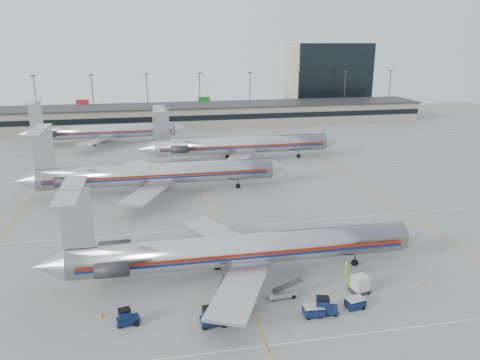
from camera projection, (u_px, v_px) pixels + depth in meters
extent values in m
plane|color=gray|center=(231.00, 258.00, 58.79)|extent=(260.00, 260.00, 0.00)
cube|color=silver|center=(219.00, 228.00, 68.18)|extent=(160.00, 0.15, 0.02)
cube|color=gray|center=(177.00, 115.00, 149.96)|extent=(160.00, 16.00, 6.00)
cube|color=black|center=(179.00, 119.00, 142.29)|extent=(160.00, 0.20, 1.60)
cube|color=#2D2D30|center=(177.00, 106.00, 149.06)|extent=(162.00, 17.00, 0.30)
cylinder|color=#38383D|center=(36.00, 99.00, 153.41)|extent=(0.30, 0.30, 15.00)
cube|color=#2D2D30|center=(33.00, 76.00, 151.22)|extent=(1.60, 0.40, 0.35)
cylinder|color=#38383D|center=(93.00, 98.00, 156.77)|extent=(0.30, 0.30, 15.00)
cube|color=#2D2D30|center=(91.00, 75.00, 154.58)|extent=(1.60, 0.40, 0.35)
cylinder|color=#38383D|center=(148.00, 97.00, 160.13)|extent=(0.30, 0.30, 15.00)
cube|color=#2D2D30|center=(146.00, 74.00, 157.94)|extent=(1.60, 0.40, 0.35)
cylinder|color=#38383D|center=(200.00, 95.00, 163.49)|extent=(0.30, 0.30, 15.00)
cube|color=#2D2D30|center=(199.00, 73.00, 161.29)|extent=(1.60, 0.40, 0.35)
cylinder|color=#38383D|center=(250.00, 94.00, 166.85)|extent=(0.30, 0.30, 15.00)
cube|color=#2D2D30|center=(250.00, 73.00, 164.65)|extent=(1.60, 0.40, 0.35)
cylinder|color=#38383D|center=(298.00, 93.00, 170.20)|extent=(0.30, 0.30, 15.00)
cube|color=#2D2D30|center=(299.00, 72.00, 168.01)|extent=(1.60, 0.40, 0.35)
cylinder|color=#38383D|center=(345.00, 92.00, 173.56)|extent=(0.30, 0.30, 15.00)
cube|color=#2D2D30|center=(346.00, 71.00, 171.37)|extent=(1.60, 0.40, 0.35)
cylinder|color=#38383D|center=(389.00, 91.00, 176.92)|extent=(0.30, 0.30, 15.00)
cube|color=#2D2D30|center=(391.00, 71.00, 174.73)|extent=(1.60, 0.40, 0.35)
cube|color=tan|center=(327.00, 75.00, 186.96)|extent=(30.00, 20.00, 25.00)
cylinder|color=silver|center=(245.00, 249.00, 53.27)|extent=(38.81, 3.59, 3.59)
cone|color=silver|center=(413.00, 235.00, 57.18)|extent=(3.10, 3.59, 3.59)
cone|color=#B5B5BA|center=(49.00, 266.00, 49.33)|extent=(3.49, 3.59, 3.59)
cube|color=maroon|center=(249.00, 255.00, 51.53)|extent=(36.87, 0.05, 0.34)
cube|color=navy|center=(249.00, 258.00, 51.65)|extent=(36.87, 0.05, 0.27)
cube|color=#B5B5BA|center=(219.00, 235.00, 59.57)|extent=(9.02, 13.15, 0.31)
cube|color=#B5B5BA|center=(240.00, 288.00, 46.81)|extent=(9.02, 13.15, 0.31)
cube|color=#B5B5BA|center=(76.00, 219.00, 48.45)|extent=(3.30, 0.24, 6.60)
cube|color=#B5B5BA|center=(70.00, 191.00, 47.50)|extent=(2.33, 10.19, 0.17)
cylinder|color=#2D2D30|center=(115.00, 247.00, 53.07)|extent=(3.49, 1.65, 1.65)
cylinder|color=#2D2D30|center=(112.00, 270.00, 47.88)|extent=(3.49, 1.65, 1.65)
cylinder|color=#2D2D30|center=(355.00, 259.00, 56.55)|extent=(0.19, 0.19, 1.60)
cylinder|color=#2D2D30|center=(224.00, 282.00, 51.29)|extent=(0.19, 0.19, 1.60)
cylinder|color=#2D2D30|center=(217.00, 263.00, 55.66)|extent=(0.19, 0.19, 1.60)
cylinder|color=black|center=(355.00, 263.00, 56.69)|extent=(0.87, 0.29, 0.87)
cylinder|color=silver|center=(159.00, 174.00, 82.64)|extent=(40.64, 3.76, 3.76)
cone|color=silver|center=(279.00, 167.00, 86.73)|extent=(3.25, 3.76, 3.76)
cone|color=#B5B5BA|center=(26.00, 181.00, 78.50)|extent=(3.66, 3.76, 3.76)
cube|color=maroon|center=(159.00, 176.00, 80.82)|extent=(38.61, 0.05, 0.36)
cube|color=navy|center=(160.00, 178.00, 80.93)|extent=(38.61, 0.05, 0.28)
cube|color=#B5B5BA|center=(147.00, 169.00, 89.23)|extent=(9.45, 13.77, 0.33)
cube|color=#B5B5BA|center=(148.00, 192.00, 75.87)|extent=(9.45, 13.77, 0.33)
cube|color=#B5B5BA|center=(43.00, 149.00, 77.59)|extent=(3.45, 0.25, 6.91)
cube|color=#B5B5BA|center=(39.00, 130.00, 76.59)|extent=(2.44, 10.67, 0.18)
cylinder|color=#2D2D30|center=(71.00, 172.00, 82.42)|extent=(3.66, 1.73, 1.73)
cylinder|color=#2D2D30|center=(66.00, 182.00, 76.98)|extent=(3.66, 1.73, 1.73)
cylinder|color=#2D2D30|center=(238.00, 184.00, 86.07)|extent=(0.20, 0.20, 1.68)
cylinder|color=#2D2D30|center=(142.00, 194.00, 80.56)|extent=(0.20, 0.20, 1.68)
cylinder|color=#2D2D30|center=(143.00, 185.00, 85.14)|extent=(0.20, 0.20, 1.68)
cylinder|color=black|center=(238.00, 186.00, 86.21)|extent=(0.91, 0.30, 0.91)
cylinder|color=silver|center=(243.00, 145.00, 105.02)|extent=(38.80, 3.78, 3.78)
cone|color=silver|center=(331.00, 141.00, 108.95)|extent=(3.27, 3.78, 3.78)
cone|color=#B5B5BA|center=(147.00, 149.00, 101.06)|extent=(3.68, 3.78, 3.78)
cube|color=maroon|center=(244.00, 146.00, 103.20)|extent=(36.86, 0.05, 0.36)
cube|color=navy|center=(244.00, 148.00, 103.31)|extent=(36.86, 0.05, 0.29)
cube|color=#B5B5BA|center=(228.00, 143.00, 111.65)|extent=(9.50, 13.84, 0.33)
cube|color=#B5B5BA|center=(240.00, 157.00, 98.23)|extent=(9.50, 13.84, 0.33)
cube|color=#B5B5BA|center=(161.00, 124.00, 100.14)|extent=(3.47, 0.26, 6.94)
cube|color=#B5B5BA|center=(159.00, 109.00, 99.14)|extent=(2.45, 10.72, 0.18)
cylinder|color=#2D2D30|center=(178.00, 144.00, 105.00)|extent=(3.68, 1.74, 1.74)
cylinder|color=#2D2D30|center=(180.00, 149.00, 99.54)|extent=(3.68, 1.74, 1.74)
cylinder|color=#2D2D30|center=(299.00, 154.00, 108.29)|extent=(0.20, 0.20, 1.68)
cylinder|color=#2D2D30|center=(231.00, 160.00, 102.94)|extent=(0.20, 0.20, 1.68)
cylinder|color=#2D2D30|center=(227.00, 155.00, 107.54)|extent=(0.20, 0.20, 1.68)
cylinder|color=black|center=(299.00, 156.00, 108.43)|extent=(0.92, 0.31, 0.92)
cylinder|color=silver|center=(105.00, 131.00, 121.86)|extent=(36.05, 3.51, 3.51)
cone|color=silver|center=(181.00, 129.00, 125.50)|extent=(3.04, 3.51, 3.51)
cone|color=#B5B5BA|center=(25.00, 134.00, 118.18)|extent=(3.41, 3.51, 3.51)
cube|color=maroon|center=(105.00, 132.00, 120.16)|extent=(34.24, 0.05, 0.33)
cube|color=navy|center=(105.00, 134.00, 120.27)|extent=(34.24, 0.05, 0.27)
cube|color=#B5B5BA|center=(100.00, 131.00, 128.01)|extent=(8.82, 12.86, 0.30)
cube|color=#B5B5BA|center=(96.00, 140.00, 115.54)|extent=(8.82, 12.86, 0.30)
cube|color=#B5B5BA|center=(35.00, 114.00, 117.32)|extent=(3.23, 0.24, 6.45)
cube|color=#B5B5BA|center=(33.00, 102.00, 116.39)|extent=(2.28, 9.96, 0.17)
cylinder|color=#2D2D30|center=(54.00, 130.00, 121.84)|extent=(3.41, 1.61, 1.61)
cylinder|color=#2D2D30|center=(50.00, 134.00, 116.76)|extent=(3.41, 1.61, 1.61)
cylinder|color=#2D2D30|center=(154.00, 139.00, 124.89)|extent=(0.19, 0.19, 1.57)
cylinder|color=#2D2D30|center=(94.00, 143.00, 119.92)|extent=(0.19, 0.19, 1.57)
cylinder|color=#2D2D30|center=(96.00, 140.00, 124.20)|extent=(0.19, 0.19, 1.57)
cylinder|color=black|center=(154.00, 141.00, 125.02)|extent=(0.85, 0.28, 0.85)
cube|color=#0B183C|center=(128.00, 320.00, 44.86)|extent=(2.31, 1.52, 0.48)
cube|color=#0B183C|center=(125.00, 315.00, 44.64)|extent=(1.35, 1.21, 0.87)
cube|color=black|center=(124.00, 309.00, 44.47)|extent=(1.29, 1.15, 0.08)
cylinder|color=black|center=(137.00, 318.00, 45.53)|extent=(0.54, 0.17, 0.54)
cylinder|color=black|center=(137.00, 324.00, 44.63)|extent=(0.54, 0.17, 0.54)
cylinder|color=black|center=(120.00, 320.00, 45.24)|extent=(0.54, 0.17, 0.54)
cylinder|color=black|center=(120.00, 326.00, 44.34)|extent=(0.54, 0.17, 0.54)
cube|color=#0B183C|center=(214.00, 320.00, 44.72)|extent=(2.66, 1.62, 0.57)
cube|color=#0B183C|center=(210.00, 314.00, 44.46)|extent=(1.52, 1.33, 1.02)
cube|color=black|center=(210.00, 307.00, 44.27)|extent=(1.46, 1.27, 0.09)
cylinder|color=black|center=(222.00, 318.00, 45.51)|extent=(0.63, 0.20, 0.63)
cylinder|color=black|center=(224.00, 325.00, 44.45)|extent=(0.63, 0.20, 0.63)
cylinder|color=black|center=(204.00, 320.00, 45.17)|extent=(0.63, 0.20, 0.63)
cylinder|color=black|center=(205.00, 327.00, 44.11)|extent=(0.63, 0.20, 0.63)
cube|color=#0B183C|center=(326.00, 309.00, 46.52)|extent=(2.61, 1.80, 0.54)
cube|color=#0B183C|center=(323.00, 304.00, 46.27)|extent=(1.55, 1.40, 0.97)
cube|color=black|center=(323.00, 298.00, 46.08)|extent=(1.48, 1.33, 0.09)
cylinder|color=black|center=(332.00, 308.00, 47.27)|extent=(0.60, 0.19, 0.60)
cylinder|color=black|center=(336.00, 314.00, 46.26)|extent=(0.60, 0.19, 0.60)
cylinder|color=black|center=(315.00, 310.00, 46.95)|extent=(0.60, 0.19, 0.60)
cylinder|color=black|center=(319.00, 316.00, 45.93)|extent=(0.60, 0.19, 0.60)
cube|color=#0B183C|center=(313.00, 311.00, 46.23)|extent=(2.02, 1.43, 0.72)
cube|color=#9D9D9D|center=(314.00, 306.00, 46.08)|extent=(2.02, 1.43, 0.06)
cylinder|color=black|center=(318.00, 310.00, 47.01)|extent=(0.37, 0.14, 0.37)
cylinder|color=black|center=(322.00, 317.00, 45.94)|extent=(0.37, 0.14, 0.37)
cylinder|color=black|center=(304.00, 312.00, 46.74)|extent=(0.37, 0.14, 0.37)
cylinder|color=black|center=(308.00, 318.00, 45.67)|extent=(0.37, 0.14, 0.37)
cube|color=#0B183C|center=(355.00, 303.00, 47.66)|extent=(2.11, 1.65, 0.69)
cube|color=#9D9D9D|center=(356.00, 299.00, 47.52)|extent=(2.11, 1.65, 0.06)
cylinder|color=black|center=(359.00, 303.00, 48.41)|extent=(0.36, 0.14, 0.36)
cylinder|color=black|center=(364.00, 308.00, 47.38)|extent=(0.36, 0.14, 0.36)
cylinder|color=black|center=(346.00, 304.00, 48.15)|extent=(0.36, 0.14, 0.36)
cylinder|color=black|center=(351.00, 310.00, 47.12)|extent=(0.36, 0.14, 0.36)
cube|color=#2D2D30|center=(360.00, 290.00, 50.64)|extent=(2.16, 1.92, 0.31)
cube|color=beige|center=(360.00, 283.00, 50.37)|extent=(1.83, 1.75, 1.55)
cylinder|color=black|center=(363.00, 288.00, 51.39)|extent=(0.25, 0.12, 0.25)
cylinder|color=black|center=(368.00, 294.00, 50.23)|extent=(0.25, 0.12, 0.25)
cylinder|color=black|center=(351.00, 289.00, 51.12)|extent=(0.25, 0.12, 0.25)
cylinder|color=black|center=(356.00, 295.00, 49.96)|extent=(0.25, 0.12, 0.25)
cube|color=#9D9D9D|center=(282.00, 294.00, 49.63)|extent=(3.23, 1.34, 0.44)
cube|color=#2D2D30|center=(287.00, 285.00, 49.43)|extent=(3.25, 0.99, 1.13)
cylinder|color=black|center=(291.00, 292.00, 50.34)|extent=(0.44, 0.14, 0.44)
cylinder|color=black|center=(294.00, 297.00, 49.44)|extent=(0.44, 0.14, 0.44)
cylinder|color=black|center=(270.00, 294.00, 49.92)|extent=(0.44, 0.14, 0.44)
cylinder|color=black|center=(273.00, 299.00, 49.01)|extent=(0.44, 0.14, 0.44)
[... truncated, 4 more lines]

